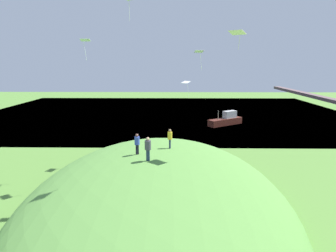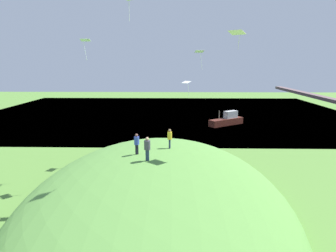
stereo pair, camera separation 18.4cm
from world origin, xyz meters
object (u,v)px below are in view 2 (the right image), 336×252
at_px(boat_on_lake, 227,120).
at_px(person_watching_kites, 137,141).
at_px(kite_0, 85,41).
at_px(kite_5, 200,52).
at_px(person_with_child, 170,136).
at_px(person_on_hilltop, 147,146).
at_px(kite_6, 186,83).
at_px(kite_7, 237,33).

distance_m(boat_on_lake, person_watching_kites, 31.93).
bearing_deg(boat_on_lake, kite_0, -160.71).
distance_m(person_watching_kites, kite_0, 10.59).
bearing_deg(kite_5, person_with_child, -18.21).
height_order(person_on_hilltop, person_with_child, person_on_hilltop).
height_order(kite_6, kite_7, kite_7).
xyz_separation_m(boat_on_lake, person_on_hilltop, (30.95, -11.46, 3.97)).
height_order(boat_on_lake, person_on_hilltop, person_on_hilltop).
relative_size(person_watching_kites, kite_7, 1.20).
distance_m(person_with_child, kite_7, 10.03).
xyz_separation_m(person_with_child, kite_0, (-2.57, -7.69, 8.18)).
bearing_deg(boat_on_lake, person_with_child, -145.15).
relative_size(boat_on_lake, person_with_child, 3.89).
distance_m(boat_on_lake, kite_5, 21.65).
bearing_deg(person_watching_kites, kite_5, 28.26).
height_order(boat_on_lake, kite_6, kite_6).
distance_m(person_on_hilltop, kite_7, 10.75).
bearing_deg(person_watching_kites, boat_on_lake, 31.51).
bearing_deg(kite_0, person_with_child, 71.52).
distance_m(kite_0, kite_6, 12.94).
height_order(person_with_child, person_watching_kites, person_watching_kites).
height_order(boat_on_lake, kite_7, kite_7).
bearing_deg(kite_0, person_watching_kites, 48.18).
height_order(person_watching_kites, kite_7, kite_7).
height_order(person_watching_kites, kite_5, kite_5).
relative_size(boat_on_lake, kite_5, 3.03).
xyz_separation_m(person_watching_kites, kite_6, (-12.24, 4.44, 3.90)).
bearing_deg(kite_0, boat_on_lake, 144.53).
height_order(kite_0, kite_5, kite_0).
bearing_deg(person_with_child, boat_on_lake, -7.53).
xyz_separation_m(person_with_child, person_watching_kites, (1.95, -2.64, 0.05)).
bearing_deg(boat_on_lake, person_on_hilltop, -145.56).
xyz_separation_m(kite_6, kite_7, (12.27, 3.22, 4.50)).
bearing_deg(person_on_hilltop, boat_on_lake, 73.88).
xyz_separation_m(person_with_child, kite_6, (-10.28, 1.81, 3.95)).
height_order(kite_0, kite_6, kite_0).
bearing_deg(boat_on_lake, kite_7, -134.63).
bearing_deg(kite_5, kite_7, 8.46).
xyz_separation_m(boat_on_lake, kite_0, (24.62, -17.54, 11.96)).
relative_size(person_on_hilltop, kite_6, 0.96).
relative_size(kite_5, kite_7, 1.54).
bearing_deg(person_on_hilltop, person_with_child, 70.97).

